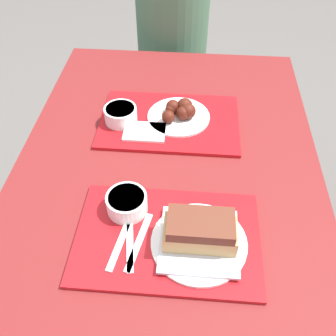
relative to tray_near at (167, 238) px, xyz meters
name	(u,v)px	position (x,y,z in m)	size (l,w,h in m)	color
ground_plane	(166,295)	(-0.02, 0.20, -0.73)	(12.00, 12.00, 0.00)	#605B56
picnic_table	(166,201)	(-0.02, 0.20, -0.10)	(0.90, 1.43, 0.72)	maroon
picnic_bench_far	(181,90)	(-0.02, 1.13, -0.34)	(0.86, 0.28, 0.46)	maroon
tray_near	(167,238)	(0.00, 0.00, 0.00)	(0.45, 0.30, 0.01)	#B21419
tray_far	(169,121)	(-0.03, 0.45, 0.00)	(0.45, 0.30, 0.01)	#B21419
bowl_coleslaw_near	(127,202)	(-0.11, 0.08, 0.03)	(0.11, 0.11, 0.05)	white
brisket_sandwich_plate	(200,235)	(0.08, -0.01, 0.04)	(0.23, 0.23, 0.09)	white
plastic_fork_near	(130,241)	(-0.09, -0.02, 0.01)	(0.04, 0.17, 0.00)	white
plastic_knife_near	(139,242)	(-0.07, -0.02, 0.01)	(0.05, 0.17, 0.00)	white
plastic_spoon_near	(121,241)	(-0.11, -0.02, 0.01)	(0.04, 0.17, 0.00)	white
bowl_coleslaw_far	(121,114)	(-0.19, 0.44, 0.03)	(0.11, 0.11, 0.05)	white
wings_plate_far	(180,113)	(0.00, 0.47, 0.03)	(0.21, 0.21, 0.06)	white
napkin_far	(145,132)	(-0.10, 0.38, 0.01)	(0.13, 0.09, 0.01)	white
person_seated_across	(172,24)	(-0.07, 1.13, 0.01)	(0.33, 0.33, 0.67)	#477051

